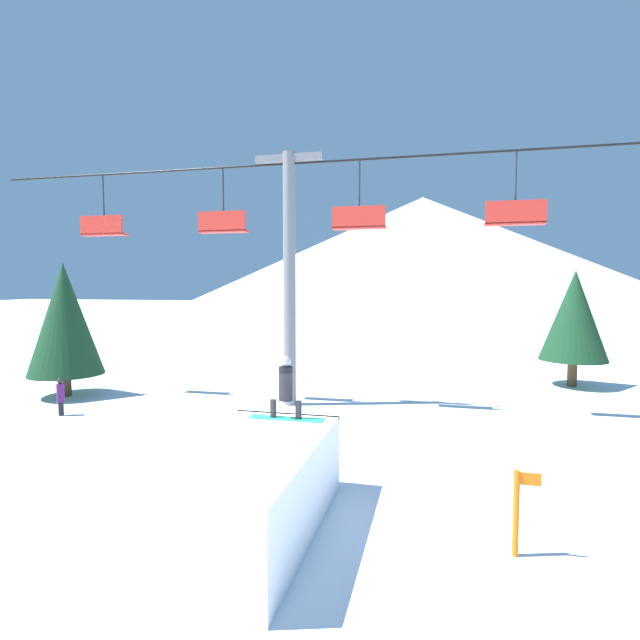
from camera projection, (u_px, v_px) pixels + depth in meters
name	position (u px, v px, depth m)	size (l,w,h in m)	color
ground_plane	(265.00, 507.00, 9.63)	(220.00, 220.00, 0.00)	white
mountain_ridge	(422.00, 253.00, 89.16)	(87.49, 87.49, 19.65)	silver
snow_ramp	(249.00, 489.00, 8.61)	(2.29, 4.54, 1.53)	white
snowboarder	(286.00, 389.00, 10.19)	(1.55, 0.29, 1.31)	#1E9E6B
chairlift	(289.00, 253.00, 17.41)	(23.20, 0.44, 8.85)	slate
pine_tree_near	(65.00, 319.00, 18.98)	(2.76, 2.76, 5.12)	#4C3823
pine_tree_far	(574.00, 316.00, 20.82)	(2.71, 2.71, 4.88)	#4C3823
trail_marker	(517.00, 510.00, 7.85)	(0.41, 0.10, 1.39)	orange
distant_skier	(61.00, 395.00, 16.29)	(0.24, 0.24, 1.23)	black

